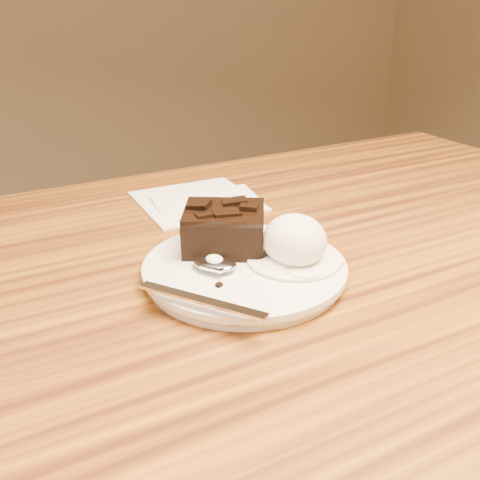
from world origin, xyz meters
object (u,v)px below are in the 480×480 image
ice_cream_scoop (295,241)px  napkin (197,200)px  brownie (224,231)px  plate (245,271)px  spoon (214,265)px

ice_cream_scoop → napkin: 0.25m
brownie → napkin: (0.05, 0.18, -0.03)m
plate → ice_cream_scoop: ice_cream_scoop is taller
brownie → napkin: size_ratio=0.55×
plate → ice_cream_scoop: 0.06m
ice_cream_scoop → napkin: size_ratio=0.45×
brownie → ice_cream_scoop: bearing=-52.1°
plate → ice_cream_scoop: (0.05, -0.02, 0.03)m
brownie → ice_cream_scoop: ice_cream_scoop is taller
plate → brownie: 0.05m
spoon → plate: bearing=-40.7°
brownie → napkin: bearing=74.6°
napkin → brownie: bearing=-105.4°
brownie → napkin: brownie is taller
plate → napkin: 0.23m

